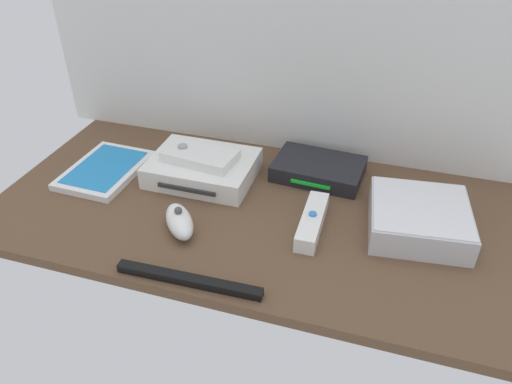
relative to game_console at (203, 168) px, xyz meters
The scene contains 10 objects.
ground_plane 16.06cm from the game_console, 28.48° to the right, with size 100.00×48.00×2.00cm, color brown.
back_wall 37.04cm from the game_console, 51.02° to the left, with size 110.00×1.20×64.00cm, color silver.
game_console is the anchor object (origin of this frame).
mini_computer 43.42cm from the game_console, ahead, with size 18.74×18.74×5.30cm.
game_case 20.88cm from the game_console, 167.18° to the right, with size 14.25×19.46×1.56cm.
network_router 23.95cm from the game_console, 18.33° to the left, with size 18.78×13.26×3.40cm.
remote_wand 26.99cm from the game_console, 21.57° to the right, with size 3.87×14.86×3.40cm.
remote_nunchuk 17.73cm from the game_console, 81.08° to the right, with size 9.57×10.62×5.10cm.
remote_classic_pad 3.24cm from the game_console, 115.29° to the right, with size 15.19×9.53×2.40cm.
sensor_bar 30.71cm from the game_console, 71.95° to the right, with size 24.00×1.80×1.40cm, color black.
Camera 1 is at (22.34, -71.88, 56.17)cm, focal length 34.77 mm.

